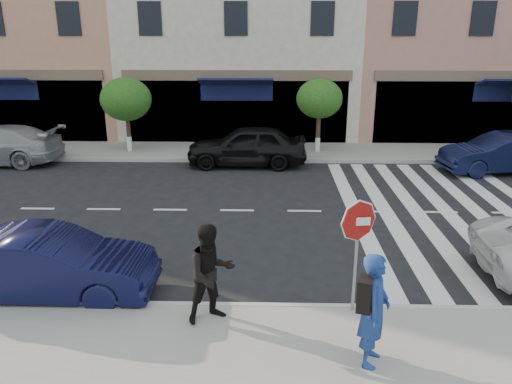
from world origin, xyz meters
The scene contains 11 objects.
ground centered at (0.00, 0.00, 0.00)m, with size 120.00×120.00×0.00m, color black.
sidewalk_far centered at (0.00, 11.00, 0.07)m, with size 60.00×3.00×0.15m, color gray.
building_centre centered at (-0.50, 17.00, 5.50)m, with size 11.00×9.00×11.00m, color beige.
street_tree_wb centered at (-5.00, 10.80, 2.31)m, with size 2.10×2.10×3.06m.
street_tree_c centered at (3.00, 10.80, 2.36)m, with size 1.90×1.90×3.04m.
stop_sign centered at (2.51, -1.67, 1.77)m, with size 0.77×0.14×2.20m.
photographer centered at (2.55, -3.15, 1.08)m, with size 0.68×0.45×1.86m, color navy.
walker centered at (-0.08, -2.00, 1.07)m, with size 0.89×0.69×1.83m, color black.
car_near_mid centered at (-3.45, -1.00, 0.69)m, with size 1.47×4.21×1.39m, color black.
car_far_mid centered at (0.07, 9.07, 0.79)m, with size 1.86×4.62×1.57m, color black.
car_far_right centered at (9.56, 8.31, 0.73)m, with size 1.54×4.41×1.45m, color black.
Camera 1 is at (0.91, -9.86, 5.21)m, focal length 35.00 mm.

